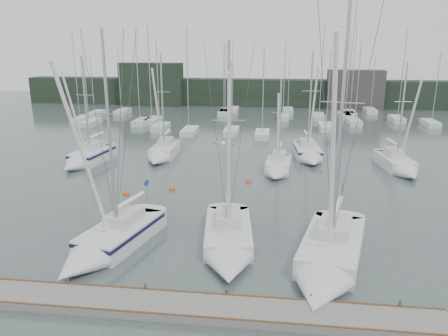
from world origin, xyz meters
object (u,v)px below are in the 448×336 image
object	(u,v)px
sailboat_mid_a	(85,159)
buoy_a	(172,190)
sailboat_near_center	(228,247)
sailboat_mid_e	(400,167)
buoy_b	(249,182)
sailboat_near_right	(327,264)
sailboat_mid_c	(278,169)
sailboat_mid_d	(309,154)
sailboat_mid_b	(162,154)
sailboat_near_left	(105,245)
buoy_c	(126,195)

from	to	relation	value
sailboat_mid_a	buoy_a	bearing A→B (deg)	-23.55
sailboat_near_center	sailboat_mid_a	xyz separation A→B (m)	(-16.52, 17.40, 0.14)
sailboat_mid_e	buoy_b	bearing A→B (deg)	-168.31
sailboat_near_right	sailboat_mid_c	bearing A→B (deg)	112.25
sailboat_mid_e	buoy_b	size ratio (longest dim) A/B	19.76
sailboat_near_center	buoy_b	size ratio (longest dim) A/B	23.74
sailboat_mid_c	buoy_b	size ratio (longest dim) A/B	17.03
buoy_a	buoy_b	bearing A→B (deg)	23.71
buoy_a	buoy_b	size ratio (longest dim) A/B	1.04
sailboat_near_right	sailboat_mid_d	world-z (taller)	sailboat_near_right
sailboat_near_right	sailboat_mid_d	size ratio (longest dim) A/B	1.29
sailboat_mid_d	sailboat_mid_e	size ratio (longest dim) A/B	1.08
sailboat_mid_b	sailboat_mid_c	world-z (taller)	sailboat_mid_b
buoy_b	buoy_a	bearing A→B (deg)	-156.29
sailboat_mid_c	sailboat_mid_d	distance (m)	6.41
sailboat_near_center	sailboat_mid_b	size ratio (longest dim) A/B	1.14
sailboat_mid_d	buoy_b	size ratio (longest dim) A/B	21.40
sailboat_near_left	buoy_a	xyz separation A→B (m)	(1.21, 11.73, -0.58)
sailboat_near_left	sailboat_mid_b	size ratio (longest dim) A/B	1.19
sailboat_mid_b	buoy_b	size ratio (longest dim) A/B	20.84
buoy_a	sailboat_mid_a	bearing A→B (deg)	148.45
sailboat_mid_b	buoy_a	distance (m)	10.24
sailboat_mid_a	buoy_c	distance (m)	10.76
buoy_c	sailboat_near_left	bearing A→B (deg)	-77.39
sailboat_mid_c	sailboat_mid_e	size ratio (longest dim) A/B	0.86
sailboat_mid_b	sailboat_mid_a	bearing A→B (deg)	-157.00
sailboat_mid_c	buoy_a	bearing A→B (deg)	-143.09
sailboat_near_right	sailboat_mid_a	xyz separation A→B (m)	(-22.02, 18.95, 0.04)
sailboat_near_center	sailboat_mid_b	bearing A→B (deg)	107.85
sailboat_mid_a	sailboat_mid_b	size ratio (longest dim) A/B	1.00
buoy_c	sailboat_mid_c	bearing A→B (deg)	30.60
sailboat_mid_a	sailboat_mid_b	bearing A→B (deg)	32.21
sailboat_mid_a	sailboat_mid_c	bearing A→B (deg)	5.45
buoy_b	sailboat_mid_e	bearing A→B (deg)	19.19
sailboat_mid_b	sailboat_mid_d	distance (m)	15.51
sailboat_near_left	sailboat_mid_b	bearing A→B (deg)	110.27
buoy_a	buoy_c	world-z (taller)	buoy_c
sailboat_mid_b	buoy_b	distance (m)	11.89
sailboat_near_center	buoy_b	world-z (taller)	sailboat_near_center
sailboat_mid_a	buoy_c	xyz separation A→B (m)	(7.05, -8.11, -0.63)
sailboat_mid_b	buoy_b	xyz separation A→B (m)	(9.68, -6.89, -0.54)
sailboat_mid_e	buoy_a	xyz separation A→B (m)	(-20.41, -7.68, -0.55)
sailboat_mid_e	buoy_c	xyz separation A→B (m)	(-23.87, -9.34, -0.55)
sailboat_near_right	sailboat_mid_e	size ratio (longest dim) A/B	1.40
sailboat_near_left	sailboat_mid_a	bearing A→B (deg)	131.47
sailboat_mid_c	buoy_a	distance (m)	10.44
sailboat_mid_a	buoy_b	bearing A→B (deg)	-4.44
sailboat_near_right	buoy_c	distance (m)	18.50
sailboat_mid_e	sailboat_mid_a	bearing A→B (deg)	174.77
sailboat_mid_d	buoy_c	size ratio (longest dim) A/B	19.98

